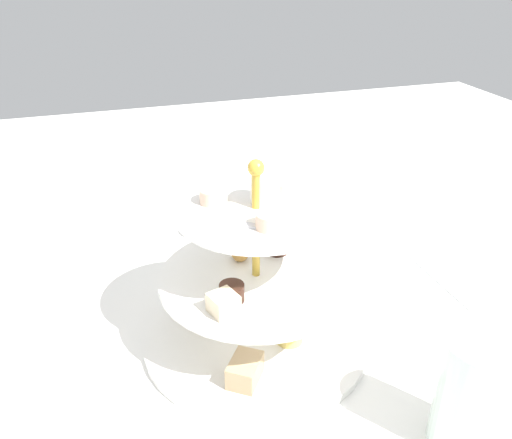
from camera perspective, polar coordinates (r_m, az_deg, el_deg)
ground_plane at (r=0.76m, az=0.00°, el=-12.53°), size 2.40×2.40×0.00m
tiered_serving_stand at (r=0.71m, az=0.04°, el=-7.53°), size 0.30×0.30×0.26m
water_glass_tall_right at (r=0.63m, az=21.62°, el=-16.86°), size 0.07×0.07×0.13m
water_glass_short_left at (r=0.96m, az=-3.63°, el=-0.27°), size 0.06×0.06×0.08m
teacup_with_saucer at (r=0.98m, az=5.39°, el=-0.86°), size 0.09×0.09×0.05m
butter_knife_right at (r=0.92m, az=18.86°, el=-6.04°), size 0.02×0.17×0.00m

